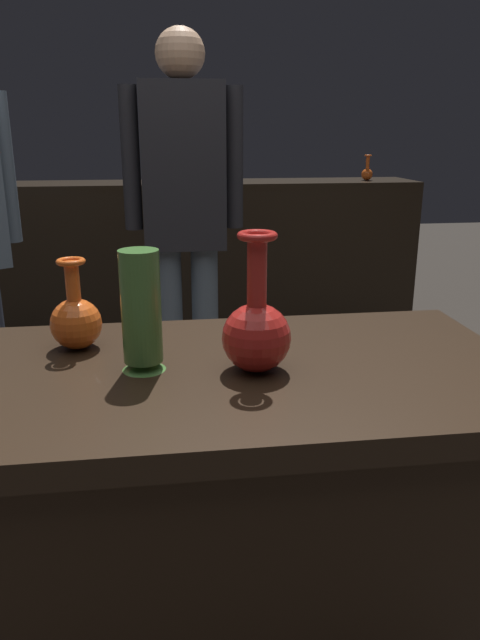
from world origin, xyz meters
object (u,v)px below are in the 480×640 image
vase_centerpiece (256,330)px  vase_left_accent (76,320)px  visitor_center_back (184,210)px  shelf_vase_far_right (367,172)px  vase_tall_behind (141,313)px

vase_centerpiece → vase_left_accent: bearing=154.0°
vase_centerpiece → visitor_center_back: (-0.07, 1.33, 0.07)m
shelf_vase_far_right → visitor_center_back: size_ratio=0.08×
vase_tall_behind → visitor_center_back: 1.31m
vase_centerpiece → visitor_center_back: bearing=93.1°
vase_centerpiece → vase_tall_behind: vase_centerpiece is taller
vase_tall_behind → vase_centerpiece: bearing=-8.7°
vase_centerpiece → vase_tall_behind: size_ratio=1.15×
vase_left_accent → vase_centerpiece: bearing=-26.0°
vase_left_accent → visitor_center_back: 1.19m
vase_centerpiece → vase_tall_behind: 0.22m
vase_centerpiece → shelf_vase_far_right: bearing=65.9°
vase_left_accent → visitor_center_back: visitor_center_back is taller
shelf_vase_far_right → vase_centerpiece: bearing=-114.1°
vase_centerpiece → shelf_vase_far_right: size_ratio=1.98×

